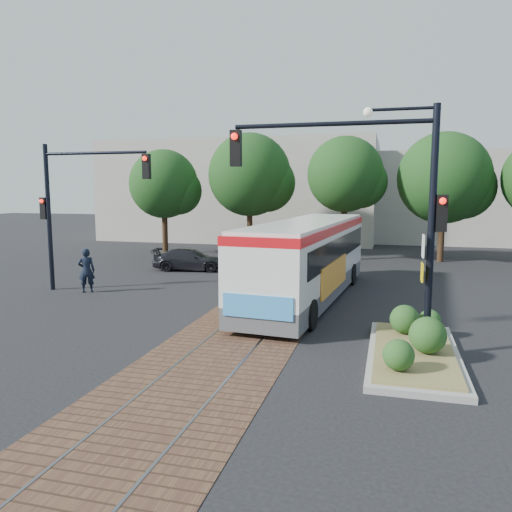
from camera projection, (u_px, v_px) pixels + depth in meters
The scene contains 10 objects.
ground at pixel (242, 332), 14.70m from camera, with size 120.00×120.00×0.00m, color black.
trackbed at pixel (273, 303), 18.53m from camera, with size 3.60×40.00×0.02m.
tree_row at pixel (341, 178), 29.45m from camera, with size 26.40×5.60×7.67m.
warehouses at pixel (334, 193), 41.83m from camera, with size 40.00×13.00×8.00m.
city_bus at pixel (308, 256), 18.89m from camera, with size 3.35×11.40×3.01m.
traffic_island at pixel (415, 344), 12.56m from camera, with size 2.20×5.20×1.13m.
signal_pole_main at pixel (381, 191), 12.38m from camera, with size 5.49×0.46×6.00m.
signal_pole_left at pixel (72, 197), 20.16m from camera, with size 4.99×0.34×6.00m.
officer at pixel (86, 270), 20.30m from camera, with size 0.66×0.43×1.81m, color black.
parked_car at pixel (190, 259), 25.89m from camera, with size 1.57×3.87×1.12m, color black.
Camera 1 is at (4.12, -13.67, 4.21)m, focal length 35.00 mm.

